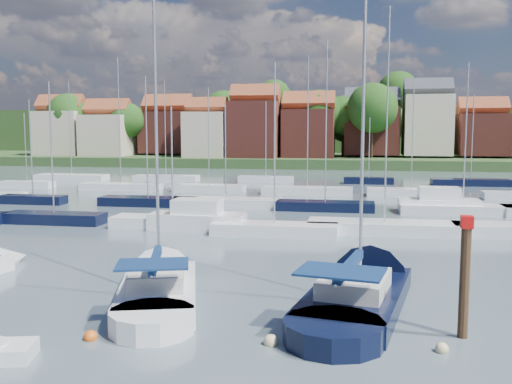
# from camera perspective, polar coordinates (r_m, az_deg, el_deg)

# --- Properties ---
(ground) EXTENTS (260.00, 260.00, 0.00)m
(ground) POSITION_cam_1_polar(r_m,az_deg,el_deg) (61.01, 4.10, -0.63)
(ground) COLOR #43545C
(ground) RESTS_ON ground
(sailboat_centre) EXTENTS (6.36, 12.36, 16.23)m
(sailboat_centre) POSITION_cam_1_polar(r_m,az_deg,el_deg) (26.75, -9.52, -9.06)
(sailboat_centre) COLOR white
(sailboat_centre) RESTS_ON ground
(sailboat_navy) EXTENTS (5.97, 13.92, 18.60)m
(sailboat_navy) POSITION_cam_1_polar(r_m,az_deg,el_deg) (26.23, 10.81, -9.42)
(sailboat_navy) COLOR black
(sailboat_navy) RESTS_ON ground
(timber_piling) EXTENTS (0.40, 0.40, 6.65)m
(timber_piling) POSITION_cam_1_polar(r_m,az_deg,el_deg) (21.87, 20.06, -10.29)
(timber_piling) COLOR #4C331E
(timber_piling) RESTS_ON ground
(buoy_c) EXTENTS (0.49, 0.49, 0.49)m
(buoy_c) POSITION_cam_1_polar(r_m,az_deg,el_deg) (21.63, -16.21, -13.99)
(buoy_c) COLOR #D85914
(buoy_c) RESTS_ON ground
(buoy_d) EXTENTS (0.51, 0.51, 0.51)m
(buoy_d) POSITION_cam_1_polar(r_m,az_deg,el_deg) (20.40, 1.49, -14.99)
(buoy_d) COLOR beige
(buoy_d) RESTS_ON ground
(buoy_e) EXTENTS (0.45, 0.45, 0.45)m
(buoy_e) POSITION_cam_1_polar(r_m,az_deg,el_deg) (28.72, 8.84, -8.70)
(buoy_e) COLOR #D85914
(buoy_e) RESTS_ON ground
(buoy_f) EXTENTS (0.46, 0.46, 0.46)m
(buoy_f) POSITION_cam_1_polar(r_m,az_deg,el_deg) (20.74, 18.08, -14.96)
(buoy_f) COLOR beige
(buoy_f) RESTS_ON ground
(marina_field) EXTENTS (79.62, 41.41, 15.93)m
(marina_field) POSITION_cam_1_polar(r_m,az_deg,el_deg) (56.00, 5.53, -0.83)
(marina_field) COLOR white
(marina_field) RESTS_ON ground
(far_shore_town) EXTENTS (212.46, 90.00, 22.27)m
(far_shore_town) POSITION_cam_1_polar(r_m,az_deg,el_deg) (152.99, 8.53, 5.26)
(far_shore_town) COLOR #334D26
(far_shore_town) RESTS_ON ground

